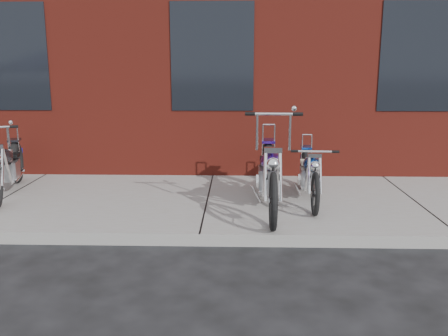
{
  "coord_description": "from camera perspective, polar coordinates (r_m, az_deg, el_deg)",
  "views": [
    {
      "loc": [
        0.43,
        -5.18,
        2.06
      ],
      "look_at": [
        0.26,
        0.8,
        0.76
      ],
      "focal_mm": 38.0,
      "sensor_mm": 36.0,
      "label": 1
    }
  ],
  "objects": [
    {
      "name": "sidewalk",
      "position": [
        6.98,
        -1.99,
        -4.3
      ],
      "size": [
        22.0,
        3.0,
        0.15
      ],
      "primitive_type": "cube",
      "color": "gray",
      "rests_on": "ground"
    },
    {
      "name": "ground",
      "position": [
        5.59,
        -2.96,
        -9.41
      ],
      "size": [
        120.0,
        120.0,
        0.0
      ],
      "primitive_type": "plane",
      "color": "#2D2D2F",
      "rests_on": "ground"
    },
    {
      "name": "chopper_purple",
      "position": [
        6.44,
        5.57,
        -1.01
      ],
      "size": [
        0.6,
        2.44,
        1.37
      ],
      "rotation": [
        0.0,
        0.0,
        -1.6
      ],
      "color": "black",
      "rests_on": "sidewalk"
    },
    {
      "name": "chopper_blue",
      "position": [
        6.93,
        10.27,
        -0.87
      ],
      "size": [
        0.49,
        2.01,
        0.87
      ],
      "rotation": [
        0.0,
        0.0,
        -1.62
      ],
      "color": "black",
      "rests_on": "sidewalk"
    },
    {
      "name": "chopper_third",
      "position": [
        7.86,
        -24.6,
        -0.02
      ],
      "size": [
        0.75,
        2.13,
        1.1
      ],
      "rotation": [
        0.0,
        0.0,
        -1.3
      ],
      "color": "black",
      "rests_on": "sidewalk"
    }
  ]
}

